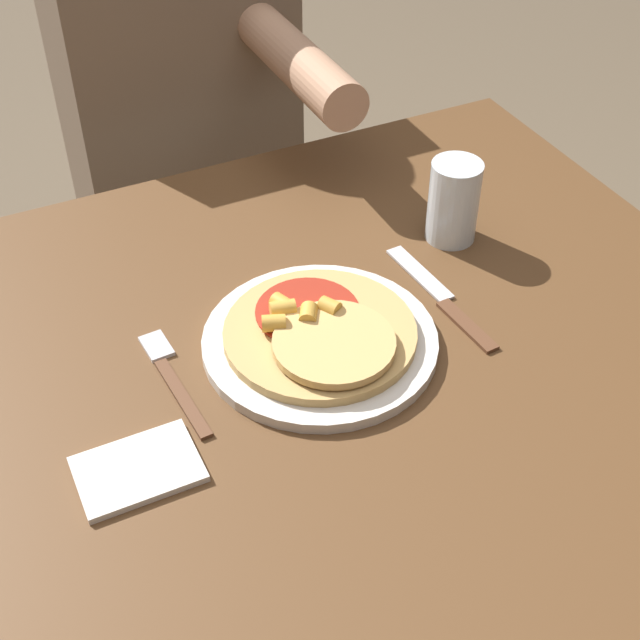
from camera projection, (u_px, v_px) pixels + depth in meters
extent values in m
cube|color=brown|center=(319.00, 364.00, 1.03)|extent=(1.05, 0.88, 0.03)
cylinder|color=brown|center=(455.00, 310.00, 1.69)|extent=(0.06, 0.06, 0.74)
cylinder|color=silver|center=(320.00, 342.00, 1.02)|extent=(0.27, 0.27, 0.01)
cylinder|color=tan|center=(320.00, 333.00, 1.02)|extent=(0.22, 0.22, 0.01)
cylinder|color=#9E2819|center=(308.00, 311.00, 1.03)|extent=(0.12, 0.12, 0.00)
cylinder|color=tan|center=(334.00, 343.00, 0.98)|extent=(0.14, 0.14, 0.01)
cylinder|color=gold|center=(330.00, 307.00, 1.02)|extent=(0.03, 0.03, 0.02)
cylinder|color=gold|center=(283.00, 309.00, 1.02)|extent=(0.03, 0.03, 0.02)
cylinder|color=gold|center=(274.00, 323.00, 1.00)|extent=(0.03, 0.03, 0.02)
cylinder|color=gold|center=(306.00, 315.00, 1.01)|extent=(0.03, 0.03, 0.02)
cylinder|color=gold|center=(282.00, 304.00, 1.02)|extent=(0.03, 0.03, 0.02)
cube|color=brown|center=(181.00, 395.00, 0.97)|extent=(0.02, 0.13, 0.00)
cube|color=silver|center=(157.00, 346.00, 1.02)|extent=(0.03, 0.05, 0.00)
cube|color=brown|center=(467.00, 325.00, 1.05)|extent=(0.03, 0.10, 0.00)
cube|color=silver|center=(419.00, 274.00, 1.13)|extent=(0.03, 0.12, 0.00)
cylinder|color=silver|center=(454.00, 201.00, 1.15)|extent=(0.07, 0.07, 0.11)
cube|color=silver|center=(138.00, 469.00, 0.89)|extent=(0.12, 0.09, 0.01)
cylinder|color=#2D2D38|center=(164.00, 326.00, 1.82)|extent=(0.11, 0.11, 0.52)
cylinder|color=#2D2D38|center=(240.00, 303.00, 1.87)|extent=(0.11, 0.11, 0.52)
cube|color=#75604C|center=(176.00, 82.00, 1.50)|extent=(0.37, 0.22, 0.51)
cylinder|color=tan|center=(299.00, 64.00, 1.28)|extent=(0.07, 0.30, 0.07)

